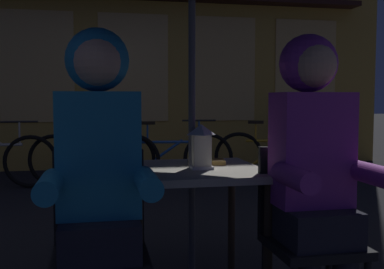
{
  "coord_description": "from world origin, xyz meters",
  "views": [
    {
      "loc": [
        -0.48,
        -2.37,
        1.1
      ],
      "look_at": [
        0.0,
        -0.0,
        0.92
      ],
      "focal_mm": 43.46,
      "sensor_mm": 36.0,
      "label": 1
    }
  ],
  "objects_px": {
    "bicycle_fifth": "(276,155)",
    "person_right_hooded": "(314,155)",
    "cafe_table": "(192,187)",
    "bicycle_fourth": "(169,157)",
    "lantern": "(201,145)",
    "chair_left": "(100,241)",
    "person_left_hooded": "(99,160)",
    "potted_plant": "(307,134)",
    "book": "(206,162)",
    "chair_right": "(307,228)",
    "bicycle_third": "(94,159)"
  },
  "relations": [
    {
      "from": "person_left_hooded",
      "to": "potted_plant",
      "type": "height_order",
      "value": "person_left_hooded"
    },
    {
      "from": "bicycle_fourth",
      "to": "book",
      "type": "distance_m",
      "value": 3.52
    },
    {
      "from": "person_left_hooded",
      "to": "potted_plant",
      "type": "distance_m",
      "value": 5.93
    },
    {
      "from": "cafe_table",
      "to": "person_right_hooded",
      "type": "bearing_deg",
      "value": -41.57
    },
    {
      "from": "person_left_hooded",
      "to": "book",
      "type": "bearing_deg",
      "value": 43.0
    },
    {
      "from": "cafe_table",
      "to": "bicycle_fifth",
      "type": "bearing_deg",
      "value": 61.75
    },
    {
      "from": "bicycle_third",
      "to": "chair_left",
      "type": "bearing_deg",
      "value": -89.19
    },
    {
      "from": "chair_left",
      "to": "person_right_hooded",
      "type": "distance_m",
      "value": 1.03
    },
    {
      "from": "cafe_table",
      "to": "person_left_hooded",
      "type": "relative_size",
      "value": 0.53
    },
    {
      "from": "bicycle_fourth",
      "to": "potted_plant",
      "type": "distance_m",
      "value": 2.54
    },
    {
      "from": "chair_left",
      "to": "potted_plant",
      "type": "relative_size",
      "value": 0.95
    },
    {
      "from": "cafe_table",
      "to": "potted_plant",
      "type": "distance_m",
      "value": 5.3
    },
    {
      "from": "lantern",
      "to": "chair_left",
      "type": "distance_m",
      "value": 0.72
    },
    {
      "from": "chair_right",
      "to": "person_left_hooded",
      "type": "relative_size",
      "value": 0.62
    },
    {
      "from": "lantern",
      "to": "book",
      "type": "xyz_separation_m",
      "value": [
        0.07,
        0.17,
        -0.11
      ]
    },
    {
      "from": "cafe_table",
      "to": "bicycle_fifth",
      "type": "height_order",
      "value": "bicycle_fifth"
    },
    {
      "from": "person_right_hooded",
      "to": "potted_plant",
      "type": "relative_size",
      "value": 1.52
    },
    {
      "from": "bicycle_third",
      "to": "bicycle_fifth",
      "type": "relative_size",
      "value": 1.01
    },
    {
      "from": "person_right_hooded",
      "to": "bicycle_fifth",
      "type": "relative_size",
      "value": 0.85
    },
    {
      "from": "bicycle_fifth",
      "to": "book",
      "type": "relative_size",
      "value": 8.23
    },
    {
      "from": "chair_right",
      "to": "book",
      "type": "height_order",
      "value": "chair_right"
    },
    {
      "from": "lantern",
      "to": "bicycle_fifth",
      "type": "distance_m",
      "value": 4.01
    },
    {
      "from": "potted_plant",
      "to": "chair_left",
      "type": "bearing_deg",
      "value": -123.91
    },
    {
      "from": "cafe_table",
      "to": "chair_right",
      "type": "height_order",
      "value": "chair_right"
    },
    {
      "from": "person_right_hooded",
      "to": "bicycle_third",
      "type": "relative_size",
      "value": 0.84
    },
    {
      "from": "cafe_table",
      "to": "person_left_hooded",
      "type": "xyz_separation_m",
      "value": [
        -0.48,
        -0.43,
        0.21
      ]
    },
    {
      "from": "chair_left",
      "to": "chair_right",
      "type": "relative_size",
      "value": 1.0
    },
    {
      "from": "lantern",
      "to": "chair_right",
      "type": "xyz_separation_m",
      "value": [
        0.44,
        -0.32,
        -0.37
      ]
    },
    {
      "from": "bicycle_third",
      "to": "bicycle_fourth",
      "type": "bearing_deg",
      "value": -0.59
    },
    {
      "from": "chair_right",
      "to": "bicycle_fourth",
      "type": "height_order",
      "value": "chair_right"
    },
    {
      "from": "bicycle_fourth",
      "to": "cafe_table",
      "type": "bearing_deg",
      "value": -96.82
    },
    {
      "from": "book",
      "to": "cafe_table",
      "type": "bearing_deg",
      "value": -122.75
    },
    {
      "from": "cafe_table",
      "to": "bicycle_fourth",
      "type": "relative_size",
      "value": 0.44
    },
    {
      "from": "lantern",
      "to": "bicycle_fifth",
      "type": "height_order",
      "value": "lantern"
    },
    {
      "from": "person_right_hooded",
      "to": "person_left_hooded",
      "type": "bearing_deg",
      "value": 180.0
    },
    {
      "from": "person_right_hooded",
      "to": "potted_plant",
      "type": "bearing_deg",
      "value": 64.84
    },
    {
      "from": "potted_plant",
      "to": "chair_right",
      "type": "bearing_deg",
      "value": -115.42
    },
    {
      "from": "chair_right",
      "to": "bicycle_third",
      "type": "bearing_deg",
      "value": 104.31
    },
    {
      "from": "book",
      "to": "person_left_hooded",
      "type": "bearing_deg",
      "value": -128.41
    },
    {
      "from": "person_left_hooded",
      "to": "bicycle_fifth",
      "type": "xyz_separation_m",
      "value": [
        2.35,
        3.91,
        -0.5
      ]
    },
    {
      "from": "bicycle_third",
      "to": "potted_plant",
      "type": "xyz_separation_m",
      "value": [
        3.33,
        0.89,
        0.2
      ]
    },
    {
      "from": "person_left_hooded",
      "to": "lantern",
      "type": "bearing_deg",
      "value": 36.29
    },
    {
      "from": "cafe_table",
      "to": "chair_left",
      "type": "xyz_separation_m",
      "value": [
        -0.48,
        -0.37,
        -0.15
      ]
    },
    {
      "from": "cafe_table",
      "to": "book",
      "type": "distance_m",
      "value": 0.2
    },
    {
      "from": "lantern",
      "to": "chair_left",
      "type": "height_order",
      "value": "lantern"
    },
    {
      "from": "cafe_table",
      "to": "person_left_hooded",
      "type": "bearing_deg",
      "value": -138.43
    },
    {
      "from": "cafe_table",
      "to": "chair_left",
      "type": "distance_m",
      "value": 0.62
    },
    {
      "from": "bicycle_fifth",
      "to": "cafe_table",
      "type": "bearing_deg",
      "value": -118.25
    },
    {
      "from": "potted_plant",
      "to": "lantern",
      "type": "bearing_deg",
      "value": -121.22
    },
    {
      "from": "bicycle_fifth",
      "to": "person_right_hooded",
      "type": "bearing_deg",
      "value": -109.6
    }
  ]
}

